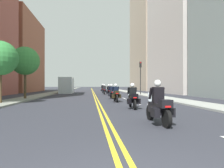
{
  "coord_description": "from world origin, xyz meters",
  "views": [
    {
      "loc": [
        -0.63,
        -2.35,
        1.45
      ],
      "look_at": [
        2.09,
        23.44,
        1.59
      ],
      "focal_mm": 33.42,
      "sensor_mm": 36.0,
      "label": 1
    }
  ],
  "objects_px": {
    "motorcycle_4": "(109,91)",
    "motorcycle_0": "(159,106)",
    "motorcycle_6": "(103,89)",
    "parked_truck": "(67,86)",
    "street_tree_1": "(0,58)",
    "motorcycle_5": "(104,90)",
    "motorcycle_1": "(133,98)",
    "motorcycle_2": "(116,94)",
    "traffic_light_near": "(140,72)",
    "motorcycle_3": "(112,93)",
    "street_tree_0": "(25,61)"
  },
  "relations": [
    {
      "from": "traffic_light_near",
      "to": "parked_truck",
      "type": "relative_size",
      "value": 0.74
    },
    {
      "from": "motorcycle_1",
      "to": "motorcycle_5",
      "type": "distance_m",
      "value": 20.23
    },
    {
      "from": "motorcycle_0",
      "to": "traffic_light_near",
      "type": "bearing_deg",
      "value": 74.62
    },
    {
      "from": "motorcycle_5",
      "to": "traffic_light_near",
      "type": "distance_m",
      "value": 6.66
    },
    {
      "from": "motorcycle_3",
      "to": "motorcycle_5",
      "type": "xyz_separation_m",
      "value": [
        -0.06,
        10.64,
        0.0
      ]
    },
    {
      "from": "motorcycle_3",
      "to": "street_tree_0",
      "type": "relative_size",
      "value": 0.4
    },
    {
      "from": "motorcycle_0",
      "to": "motorcycle_6",
      "type": "relative_size",
      "value": 1.01
    },
    {
      "from": "motorcycle_6",
      "to": "motorcycle_4",
      "type": "bearing_deg",
      "value": -86.23
    },
    {
      "from": "motorcycle_2",
      "to": "motorcycle_5",
      "type": "distance_m",
      "value": 14.93
    },
    {
      "from": "motorcycle_4",
      "to": "motorcycle_0",
      "type": "bearing_deg",
      "value": -89.28
    },
    {
      "from": "motorcycle_1",
      "to": "motorcycle_2",
      "type": "distance_m",
      "value": 5.31
    },
    {
      "from": "motorcycle_6",
      "to": "parked_truck",
      "type": "height_order",
      "value": "parked_truck"
    },
    {
      "from": "motorcycle_0",
      "to": "motorcycle_1",
      "type": "bearing_deg",
      "value": 85.81
    },
    {
      "from": "motorcycle_5",
      "to": "traffic_light_near",
      "type": "relative_size",
      "value": 0.45
    },
    {
      "from": "motorcycle_4",
      "to": "motorcycle_6",
      "type": "xyz_separation_m",
      "value": [
        -0.21,
        10.21,
        0.03
      ]
    },
    {
      "from": "motorcycle_1",
      "to": "traffic_light_near",
      "type": "relative_size",
      "value": 0.43
    },
    {
      "from": "motorcycle_0",
      "to": "parked_truck",
      "type": "height_order",
      "value": "parked_truck"
    },
    {
      "from": "motorcycle_4",
      "to": "street_tree_1",
      "type": "relative_size",
      "value": 0.46
    },
    {
      "from": "motorcycle_5",
      "to": "street_tree_1",
      "type": "relative_size",
      "value": 0.46
    },
    {
      "from": "motorcycle_3",
      "to": "traffic_light_near",
      "type": "relative_size",
      "value": 0.44
    },
    {
      "from": "motorcycle_5",
      "to": "motorcycle_6",
      "type": "xyz_separation_m",
      "value": [
        0.08,
        5.22,
        0.02
      ]
    },
    {
      "from": "motorcycle_2",
      "to": "motorcycle_0",
      "type": "bearing_deg",
      "value": -89.33
    },
    {
      "from": "parked_truck",
      "to": "motorcycle_4",
      "type": "bearing_deg",
      "value": -56.95
    },
    {
      "from": "motorcycle_2",
      "to": "motorcycle_3",
      "type": "height_order",
      "value": "motorcycle_2"
    },
    {
      "from": "motorcycle_6",
      "to": "traffic_light_near",
      "type": "xyz_separation_m",
      "value": [
        4.9,
        -8.74,
        2.65
      ]
    },
    {
      "from": "motorcycle_2",
      "to": "parked_truck",
      "type": "height_order",
      "value": "parked_truck"
    },
    {
      "from": "motorcycle_0",
      "to": "street_tree_1",
      "type": "relative_size",
      "value": 0.47
    },
    {
      "from": "motorcycle_6",
      "to": "parked_truck",
      "type": "xyz_separation_m",
      "value": [
        -6.45,
        0.04,
        0.59
      ]
    },
    {
      "from": "motorcycle_4",
      "to": "street_tree_0",
      "type": "bearing_deg",
      "value": -144.76
    },
    {
      "from": "motorcycle_0",
      "to": "motorcycle_1",
      "type": "relative_size",
      "value": 1.09
    },
    {
      "from": "motorcycle_0",
      "to": "motorcycle_4",
      "type": "bearing_deg",
      "value": 86.74
    },
    {
      "from": "motorcycle_0",
      "to": "motorcycle_3",
      "type": "xyz_separation_m",
      "value": [
        -0.24,
        14.72,
        -0.0
      ]
    },
    {
      "from": "street_tree_1",
      "to": "motorcycle_4",
      "type": "bearing_deg",
      "value": 50.95
    },
    {
      "from": "motorcycle_0",
      "to": "traffic_light_near",
      "type": "relative_size",
      "value": 0.47
    },
    {
      "from": "motorcycle_0",
      "to": "motorcycle_4",
      "type": "height_order",
      "value": "motorcycle_0"
    },
    {
      "from": "motorcycle_5",
      "to": "motorcycle_6",
      "type": "height_order",
      "value": "motorcycle_6"
    },
    {
      "from": "motorcycle_4",
      "to": "street_tree_0",
      "type": "distance_m",
      "value": 11.4
    },
    {
      "from": "motorcycle_3",
      "to": "street_tree_0",
      "type": "height_order",
      "value": "street_tree_0"
    },
    {
      "from": "motorcycle_2",
      "to": "parked_truck",
      "type": "xyz_separation_m",
      "value": [
        -6.37,
        20.18,
        0.62
      ]
    },
    {
      "from": "motorcycle_4",
      "to": "street_tree_0",
      "type": "height_order",
      "value": "street_tree_0"
    },
    {
      "from": "motorcycle_0",
      "to": "street_tree_0",
      "type": "distance_m",
      "value": 17.09
    },
    {
      "from": "motorcycle_1",
      "to": "street_tree_1",
      "type": "xyz_separation_m",
      "value": [
        -9.35,
        3.82,
        2.81
      ]
    },
    {
      "from": "street_tree_0",
      "to": "parked_truck",
      "type": "distance_m",
      "value": 16.82
    },
    {
      "from": "motorcycle_5",
      "to": "parked_truck",
      "type": "distance_m",
      "value": 8.28
    },
    {
      "from": "motorcycle_1",
      "to": "motorcycle_3",
      "type": "relative_size",
      "value": 0.97
    },
    {
      "from": "motorcycle_5",
      "to": "motorcycle_2",
      "type": "bearing_deg",
      "value": -89.2
    },
    {
      "from": "motorcycle_0",
      "to": "motorcycle_4",
      "type": "relative_size",
      "value": 1.02
    },
    {
      "from": "motorcycle_2",
      "to": "motorcycle_6",
      "type": "height_order",
      "value": "motorcycle_6"
    },
    {
      "from": "motorcycle_3",
      "to": "motorcycle_4",
      "type": "height_order",
      "value": "motorcycle_3"
    },
    {
      "from": "motorcycle_0",
      "to": "motorcycle_1",
      "type": "distance_m",
      "value": 5.13
    }
  ]
}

